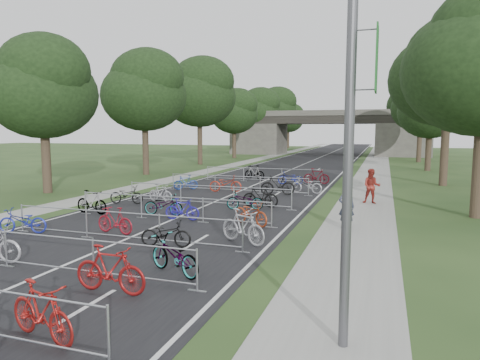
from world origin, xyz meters
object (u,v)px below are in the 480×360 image
Objects in this scene: lamppost at (351,114)px; pedestrian_a at (346,207)px; overpass_bridge at (327,133)px; pedestrian_b at (372,186)px.

pedestrian_a is at bearing 94.69° from lamppost.
lamppost reaches higher than overpass_bridge.
pedestrian_a is at bearing -95.36° from pedestrian_b.
pedestrian_a is 6.57m from pedestrian_b.
lamppost reaches higher than pedestrian_a.
lamppost is at bearing -82.47° from overpass_bridge.
pedestrian_b is (-0.02, 16.37, -3.33)m from lamppost.
pedestrian_b is at bearing 90.05° from lamppost.
lamppost is (8.33, -63.00, 0.75)m from overpass_bridge.
pedestrian_a is (7.52, -53.15, -2.66)m from overpass_bridge.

